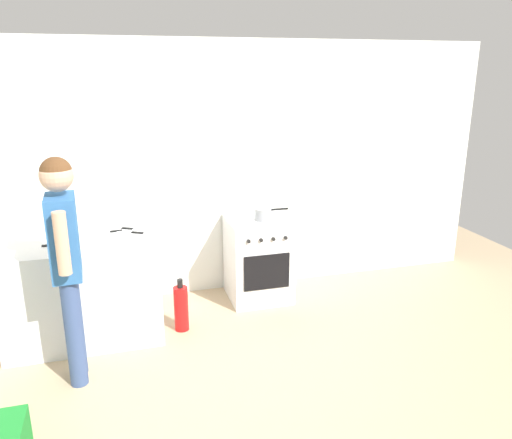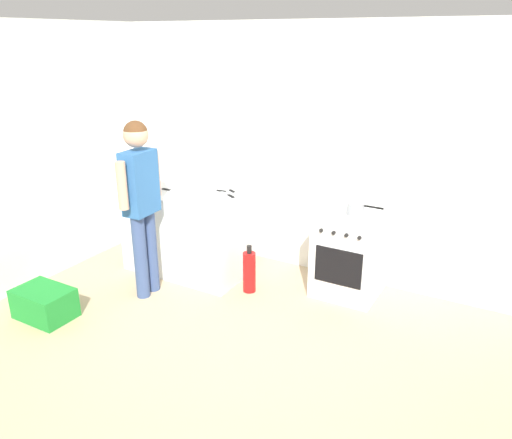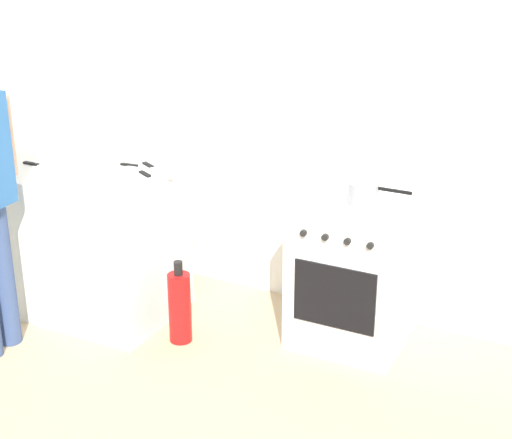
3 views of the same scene
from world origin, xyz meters
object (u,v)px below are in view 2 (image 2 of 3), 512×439
object	(u,v)px
person	(141,193)
knife_chef	(214,190)
knife_paring	(169,190)
larder_cabinet	(147,163)
knife_bread	(237,194)
oven_left	(349,253)
pot	(356,209)
fire_extinguisher	(249,272)
knife_utility	(228,195)
recycling_crate_lower	(45,303)

from	to	relation	value
person	knife_chef	bearing A→B (deg)	72.23
knife_paring	larder_cabinet	size ratio (longest dim) A/B	0.11
knife_chef	knife_bread	bearing A→B (deg)	1.31
oven_left	pot	distance (m)	0.49
knife_chef	fire_extinguisher	xyz separation A→B (m)	(0.60, -0.30, -0.69)
larder_cabinet	knife_utility	bearing A→B (deg)	-14.03
oven_left	larder_cabinet	size ratio (longest dim) A/B	0.42
knife_paring	knife_utility	size ratio (longest dim) A/B	0.90
knife_chef	larder_cabinet	size ratio (longest dim) A/B	0.16
knife_chef	larder_cabinet	bearing A→B (deg)	166.50
recycling_crate_lower	person	bearing A→B (deg)	58.28
knife_utility	person	bearing A→B (deg)	-122.23
oven_left	larder_cabinet	world-z (taller)	larder_cabinet
knife_utility	person	distance (m)	0.92
knife_paring	oven_left	bearing A→B (deg)	12.46
fire_extinguisher	larder_cabinet	size ratio (longest dim) A/B	0.25
knife_paring	person	bearing A→B (deg)	-75.24
oven_left	knife_bread	distance (m)	1.30
person	recycling_crate_lower	distance (m)	1.33
pot	knife_utility	world-z (taller)	pot
knife_bread	person	bearing A→B (deg)	-123.03
oven_left	recycling_crate_lower	distance (m)	2.92
knife_chef	pot	bearing A→B (deg)	5.58
knife_paring	knife_utility	xyz separation A→B (m)	(0.64, 0.17, -0.00)
oven_left	knife_paring	xyz separation A→B (m)	(-1.90, -0.42, 0.48)
fire_extinguisher	knife_utility	bearing A→B (deg)	149.01
fire_extinguisher	recycling_crate_lower	distance (m)	1.94
knife_chef	larder_cabinet	xyz separation A→B (m)	(-1.18, 0.28, 0.10)
knife_chef	recycling_crate_lower	distance (m)	1.99
knife_chef	knife_utility	bearing A→B (deg)	-16.88
knife_utility	pot	bearing A→B (deg)	9.35
knife_paring	larder_cabinet	xyz separation A→B (m)	(-0.75, 0.52, 0.09)
knife_chef	larder_cabinet	distance (m)	1.21
recycling_crate_lower	knife_paring	bearing A→B (deg)	76.00
fire_extinguisher	person	bearing A→B (deg)	-148.34
knife_bread	person	xyz separation A→B (m)	(-0.55, -0.84, 0.15)
person	fire_extinguisher	world-z (taller)	person
knife_bread	recycling_crate_lower	xyz separation A→B (m)	(-1.06, -1.67, -0.76)
oven_left	knife_utility	world-z (taller)	knife_utility
knife_utility	person	world-z (taller)	person
recycling_crate_lower	larder_cabinet	size ratio (longest dim) A/B	0.26
person	larder_cabinet	world-z (taller)	larder_cabinet
knife_bread	knife_utility	distance (m)	0.10
oven_left	fire_extinguisher	distance (m)	1.01
person	knife_paring	bearing A→B (deg)	104.76
oven_left	recycling_crate_lower	xyz separation A→B (m)	(-2.25, -1.84, -0.29)
pot	knife_chef	size ratio (longest dim) A/B	1.12
oven_left	pot	world-z (taller)	pot
pot	knife_chef	xyz separation A→B (m)	(-1.52, -0.15, -0.01)
knife_paring	person	size ratio (longest dim) A/B	0.12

